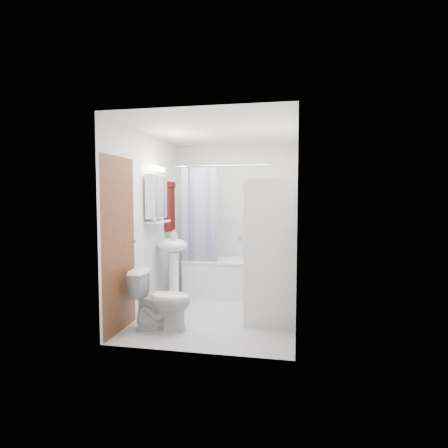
% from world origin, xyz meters
% --- Properties ---
extents(floor, '(2.60, 2.60, 0.00)m').
position_xyz_m(floor, '(0.00, 0.00, 0.00)').
color(floor, '#B5B5BA').
rests_on(floor, ground).
extents(room_walls, '(2.60, 2.60, 2.60)m').
position_xyz_m(room_walls, '(0.00, 0.00, 1.49)').
color(room_walls, silver).
rests_on(room_walls, ground).
extents(wainscot, '(1.98, 2.58, 2.58)m').
position_xyz_m(wainscot, '(0.00, 0.29, 0.60)').
color(wainscot, white).
rests_on(wainscot, ground).
extents(door, '(0.05, 2.00, 2.00)m').
position_xyz_m(door, '(-0.95, -0.55, 1.00)').
color(door, brown).
rests_on(door, ground).
extents(bathtub, '(1.50, 0.71, 0.57)m').
position_xyz_m(bathtub, '(0.03, 0.92, 0.32)').
color(bathtub, white).
rests_on(bathtub, ground).
extents(tub_spout, '(0.04, 0.12, 0.04)m').
position_xyz_m(tub_spout, '(0.23, 1.25, 0.89)').
color(tub_spout, silver).
rests_on(tub_spout, room_walls).
extents(curtain_rod, '(1.68, 0.02, 0.02)m').
position_xyz_m(curtain_rod, '(0.03, 0.62, 2.00)').
color(curtain_rod, silver).
rests_on(curtain_rod, room_walls).
extents(shower_curtain, '(0.55, 0.02, 1.45)m').
position_xyz_m(shower_curtain, '(-0.43, 0.62, 1.25)').
color(shower_curtain, '#131B45').
rests_on(shower_curtain, curtain_rod).
extents(sink, '(0.44, 0.37, 1.04)m').
position_xyz_m(sink, '(-0.75, 0.32, 0.70)').
color(sink, white).
rests_on(sink, ground).
extents(medicine_cabinet, '(0.13, 0.50, 0.71)m').
position_xyz_m(medicine_cabinet, '(-0.90, 0.10, 1.57)').
color(medicine_cabinet, white).
rests_on(medicine_cabinet, room_walls).
extents(shelf, '(0.18, 0.54, 0.02)m').
position_xyz_m(shelf, '(-0.89, 0.10, 1.20)').
color(shelf, silver).
rests_on(shelf, room_walls).
extents(shower_caddy, '(0.22, 0.06, 0.02)m').
position_xyz_m(shower_caddy, '(0.28, 1.24, 1.15)').
color(shower_caddy, silver).
rests_on(shower_caddy, room_walls).
extents(towel, '(0.07, 0.32, 0.78)m').
position_xyz_m(towel, '(-0.94, 0.75, 1.41)').
color(towel, '#4C0A0A').
rests_on(towel, room_walls).
extents(washer_dryer, '(0.65, 0.64, 1.75)m').
position_xyz_m(washer_dryer, '(0.68, -0.14, 0.87)').
color(washer_dryer, white).
rests_on(washer_dryer, ground).
extents(toilet, '(0.73, 0.44, 0.69)m').
position_xyz_m(toilet, '(-0.54, -0.72, 0.34)').
color(toilet, white).
rests_on(toilet, ground).
extents(soap_pump, '(0.08, 0.17, 0.08)m').
position_xyz_m(soap_pump, '(-0.71, 0.25, 0.95)').
color(soap_pump, gray).
rests_on(soap_pump, sink).
extents(shelf_bottle, '(0.07, 0.18, 0.07)m').
position_xyz_m(shelf_bottle, '(-0.89, -0.05, 1.25)').
color(shelf_bottle, gray).
rests_on(shelf_bottle, shelf).
extents(shelf_cup, '(0.10, 0.09, 0.10)m').
position_xyz_m(shelf_cup, '(-0.89, 0.22, 1.26)').
color(shelf_cup, gray).
rests_on(shelf_cup, shelf).
extents(shampoo_a, '(0.13, 0.17, 0.13)m').
position_xyz_m(shampoo_a, '(0.35, 1.24, 1.23)').
color(shampoo_a, gray).
rests_on(shampoo_a, shower_caddy).
extents(shampoo_b, '(0.08, 0.21, 0.08)m').
position_xyz_m(shampoo_b, '(0.47, 1.24, 1.20)').
color(shampoo_b, '#2839A0').
rests_on(shampoo_b, shower_caddy).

